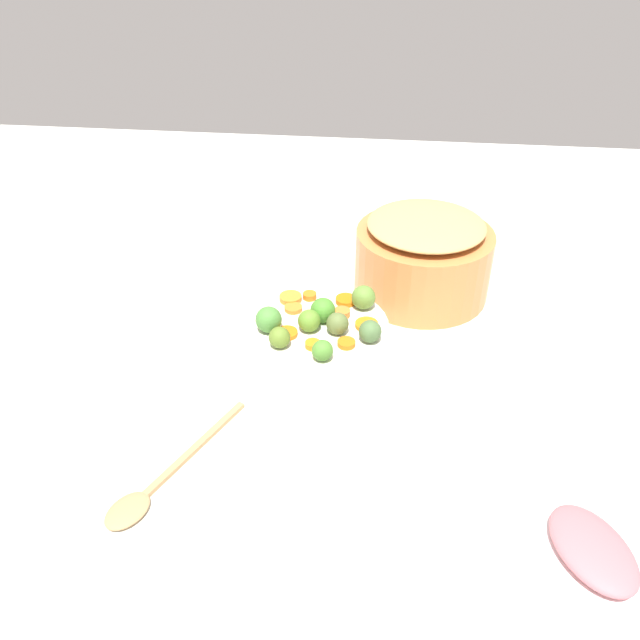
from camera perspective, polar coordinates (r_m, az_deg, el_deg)
name	(u,v)px	position (r m, az deg, el deg)	size (l,w,h in m)	color
tabletop	(292,373)	(1.14, -2.50, -4.70)	(2.40, 2.40, 0.02)	silver
serving_bowl_carrots	(320,349)	(1.10, 0.00, -2.60)	(0.23, 0.23, 0.10)	white
metal_pot	(422,263)	(1.32, 9.11, 5.04)	(0.27, 0.27, 0.14)	#D17C41
stuffing_mound	(426,225)	(1.28, 9.46, 8.37)	(0.23, 0.23, 0.03)	tan
carrot_slice_0	(293,308)	(1.10, -2.40, 1.05)	(0.03, 0.03, 0.01)	orange
carrot_slice_1	(342,313)	(1.09, 1.99, 0.64)	(0.03, 0.03, 0.01)	orange
carrot_slice_2	(288,333)	(1.04, -2.86, -1.19)	(0.04, 0.04, 0.01)	orange
carrot_slice_3	(325,304)	(1.11, 0.46, 1.40)	(0.02, 0.02, 0.01)	orange
carrot_slice_4	(346,300)	(1.12, 2.31, 1.77)	(0.04, 0.04, 0.01)	orange
carrot_slice_5	(291,298)	(1.13, -2.64, 1.98)	(0.04, 0.04, 0.01)	orange
carrot_slice_6	(313,345)	(1.01, -0.65, -2.20)	(0.02, 0.02, 0.01)	orange
carrot_slice_7	(367,323)	(1.07, 4.19, -0.31)	(0.04, 0.04, 0.01)	orange
carrot_slice_8	(269,317)	(1.08, -4.59, 0.28)	(0.03, 0.03, 0.01)	orange
carrot_slice_9	(310,296)	(1.13, -0.93, 2.17)	(0.02, 0.02, 0.01)	orange
carrot_slice_10	(346,343)	(1.02, 2.37, -2.08)	(0.03, 0.03, 0.01)	orange
brussels_sprout_0	(309,321)	(1.04, -0.98, -0.07)	(0.04, 0.04, 0.04)	#5B892B
brussels_sprout_1	(269,320)	(1.04, -4.59, 0.04)	(0.04, 0.04, 0.04)	#4A8638
brussels_sprout_2	(337,323)	(1.04, 1.57, -0.31)	(0.04, 0.04, 0.04)	#5B6E37
brussels_sprout_3	(323,310)	(1.06, 0.26, 0.88)	(0.04, 0.04, 0.04)	#47892B
brussels_sprout_4	(364,297)	(1.10, 3.89, 2.03)	(0.04, 0.04, 0.04)	olive
brussels_sprout_5	(370,331)	(1.02, 4.49, -1.01)	(0.04, 0.04, 0.04)	#4C6E3C
brussels_sprout_6	(280,337)	(1.01, -3.62, -1.56)	(0.03, 0.03, 0.03)	olive
brussels_sprout_7	(322,350)	(0.98, 0.22, -2.72)	(0.03, 0.03, 0.03)	#4D872F
wooden_spoon	(151,489)	(0.97, -14.81, -14.34)	(0.27, 0.15, 0.01)	tan
casserole_dish	(370,465)	(0.90, 4.44, -12.72)	(0.19, 0.19, 0.11)	white
ham_plate	(571,554)	(0.93, 21.41, -18.80)	(0.27, 0.27, 0.01)	white
ham_slice_main	(593,549)	(0.92, 23.13, -18.24)	(0.14, 0.09, 0.03)	#C5666E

